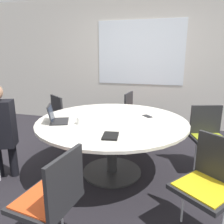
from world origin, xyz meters
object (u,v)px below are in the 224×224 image
object	(u,v)px
chair_3	(209,133)
spiral_notebook	(110,136)
cell_phone	(147,116)
chair_5	(64,115)
chair_1	(52,195)
chair_4	(135,112)
chair_2	(209,179)
laptop	(56,118)
coffee_cup	(80,121)

from	to	relation	value
chair_3	spiral_notebook	distance (m)	1.49
cell_phone	chair_5	bearing A→B (deg)	162.36
chair_1	spiral_notebook	bearing A→B (deg)	-11.47
chair_3	chair_4	xyz separation A→B (m)	(-1.12, 0.83, 0.00)
chair_1	chair_2	size ratio (longest dim) A/B	1.00
spiral_notebook	chair_4	bearing A→B (deg)	92.00
chair_5	spiral_notebook	size ratio (longest dim) A/B	3.71
chair_3	chair_4	world-z (taller)	same
chair_2	chair_3	distance (m)	1.20
chair_2	chair_5	bearing A→B (deg)	3.27
chair_3	chair_5	world-z (taller)	same
chair_1	chair_5	xyz separation A→B (m)	(-0.95, 2.01, 0.00)
laptop	cell_phone	size ratio (longest dim) A/B	2.34
chair_2	spiral_notebook	xyz separation A→B (m)	(-0.90, 0.17, 0.23)
chair_5	spiral_notebook	distance (m)	1.78
chair_2	chair_4	bearing A→B (deg)	-26.02
chair_2	coffee_cup	bearing A→B (deg)	18.89
chair_1	chair_4	xyz separation A→B (m)	(0.18, 2.56, 0.00)
chair_5	coffee_cup	xyz separation A→B (m)	(0.74, -1.00, 0.26)
chair_5	spiral_notebook	world-z (taller)	chair_5
chair_3	chair_4	bearing A→B (deg)	-53.96
chair_1	chair_3	size ratio (longest dim) A/B	1.00
spiral_notebook	coffee_cup	xyz separation A→B (m)	(-0.45, 0.31, 0.03)
chair_1	chair_2	world-z (taller)	same
chair_2	chair_3	xyz separation A→B (m)	(0.16, 1.19, 0.00)
chair_5	chair_1	bearing A→B (deg)	-26.78
chair_5	laptop	bearing A→B (deg)	-28.95
chair_3	coffee_cup	xyz separation A→B (m)	(-1.51, -0.71, 0.26)
spiral_notebook	cell_phone	xyz separation A→B (m)	(0.26, 0.84, -0.01)
chair_3	chair_4	distance (m)	1.40
chair_2	coffee_cup	distance (m)	1.46
chair_1	chair_2	bearing A→B (deg)	-57.42
chair_3	cell_phone	world-z (taller)	chair_3
chair_1	cell_phone	distance (m)	1.65
chair_4	chair_5	bearing A→B (deg)	-57.69
laptop	coffee_cup	size ratio (longest dim) A/B	3.98
chair_4	coffee_cup	bearing A→B (deg)	-7.57
chair_2	cell_phone	distance (m)	1.22
chair_2	chair_1	bearing A→B (deg)	63.46
chair_4	coffee_cup	xyz separation A→B (m)	(-0.39, -1.54, 0.26)
chair_4	spiral_notebook	xyz separation A→B (m)	(0.06, -1.85, 0.23)
chair_1	chair_4	size ratio (longest dim) A/B	1.00
chair_2	cell_phone	world-z (taller)	chair_2
chair_1	coffee_cup	distance (m)	1.07
coffee_cup	laptop	bearing A→B (deg)	-177.72
chair_4	chair_5	xyz separation A→B (m)	(-1.13, -0.55, 0.00)
chair_2	coffee_cup	xyz separation A→B (m)	(-1.35, 0.48, 0.26)
laptop	chair_2	bearing A→B (deg)	-129.58
coffee_cup	chair_2	bearing A→B (deg)	-19.56
spiral_notebook	chair_3	bearing A→B (deg)	43.85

